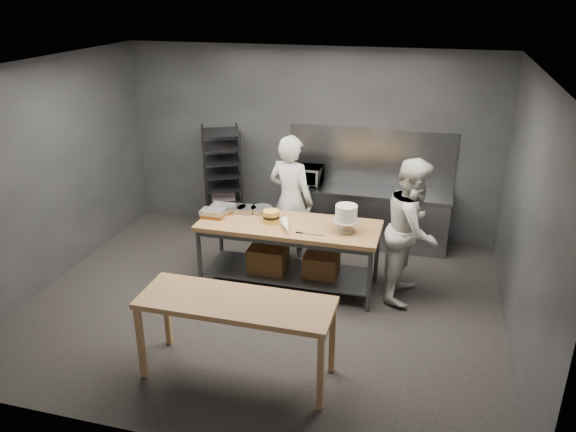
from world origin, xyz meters
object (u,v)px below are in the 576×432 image
(near_counter, at_px, (236,308))
(frosted_cake_stand, at_px, (346,215))
(chef_behind, at_px, (291,201))
(microwave, at_px, (305,175))
(chef_right, at_px, (413,230))
(work_table, at_px, (290,248))
(speed_rack, at_px, (223,181))
(layer_cake, at_px, (271,216))

(near_counter, height_order, frosted_cake_stand, frosted_cake_stand)
(chef_behind, height_order, microwave, chef_behind)
(chef_right, height_order, microwave, chef_right)
(chef_behind, height_order, chef_right, chef_behind)
(work_table, relative_size, near_counter, 1.20)
(speed_rack, height_order, chef_right, chef_right)
(near_counter, xyz_separation_m, chef_right, (1.62, 2.15, 0.13))
(speed_rack, bearing_deg, near_counter, -66.80)
(work_table, relative_size, microwave, 4.43)
(speed_rack, relative_size, microwave, 3.23)
(microwave, relative_size, frosted_cake_stand, 1.49)
(chef_behind, distance_m, layer_cake, 0.73)
(chef_right, distance_m, layer_cake, 1.84)
(layer_cake, bearing_deg, speed_rack, 129.83)
(near_counter, bearing_deg, chef_right, 53.03)
(speed_rack, distance_m, layer_cake, 2.04)
(chef_behind, bearing_deg, layer_cake, 100.84)
(layer_cake, bearing_deg, microwave, 87.83)
(work_table, relative_size, layer_cake, 10.83)
(near_counter, bearing_deg, frosted_cake_stand, 67.57)
(near_counter, xyz_separation_m, speed_rack, (-1.52, 3.55, 0.04))
(chef_right, xyz_separation_m, frosted_cake_stand, (-0.83, -0.23, 0.21))
(microwave, bearing_deg, frosted_cake_stand, -61.00)
(speed_rack, bearing_deg, chef_behind, -31.40)
(chef_right, bearing_deg, microwave, 59.28)
(microwave, bearing_deg, work_table, -83.39)
(microwave, bearing_deg, chef_behind, -89.15)
(work_table, height_order, chef_right, chef_right)
(frosted_cake_stand, height_order, layer_cake, frosted_cake_stand)
(chef_behind, bearing_deg, near_counter, 109.82)
(work_table, height_order, frosted_cake_stand, frosted_cake_stand)
(speed_rack, distance_m, microwave, 1.38)
(near_counter, bearing_deg, chef_behind, 92.98)
(work_table, bearing_deg, speed_rack, 134.77)
(speed_rack, bearing_deg, chef_right, -23.98)
(chef_right, bearing_deg, work_table, 105.32)
(near_counter, relative_size, speed_rack, 1.14)
(frosted_cake_stand, bearing_deg, chef_right, 15.63)
(work_table, relative_size, chef_behind, 1.24)
(chef_right, xyz_separation_m, layer_cake, (-1.84, -0.17, 0.06))
(chef_behind, relative_size, frosted_cake_stand, 5.32)
(frosted_cake_stand, bearing_deg, chef_behind, 139.89)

